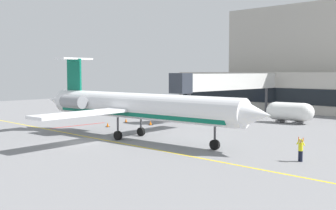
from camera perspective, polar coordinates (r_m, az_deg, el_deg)
The scene contains 10 objects.
ground at distance 41.06m, azimuth -11.75°, elevation -5.08°, with size 120.00×120.00×0.11m.
terminal_building at distance 76.92m, azimuth 20.24°, elevation 4.30°, with size 57.88×14.37×18.51m.
jet_bridge_west at distance 62.10m, azimuth 8.01°, elevation 3.09°, with size 2.40×23.50×6.57m.
regional_jet at distance 42.20m, azimuth -4.59°, elevation -0.15°, with size 29.21×22.13×8.33m.
baggage_tug at distance 67.80m, azimuth -0.60°, elevation -0.27°, with size 2.51×3.39×2.29m.
fuel_tank at distance 57.11m, azimuth 16.26°, elevation -0.88°, with size 6.29×2.98×2.73m.
marshaller at distance 33.20m, azimuth 17.61°, elevation -5.78°, with size 0.82×0.34×1.85m.
safety_cone_alpha at distance 53.01m, azimuth -2.40°, elevation -2.49°, with size 0.47×0.47×0.55m.
safety_cone_bravo at distance 51.77m, azimuth -8.22°, elevation -2.70°, with size 0.47×0.47×0.55m.
safety_cone_charlie at distance 56.07m, azimuth -5.74°, elevation -2.12°, with size 0.47×0.47×0.55m.
Camera 1 is at (33.69, -22.46, 6.80)m, focal length 44.74 mm.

